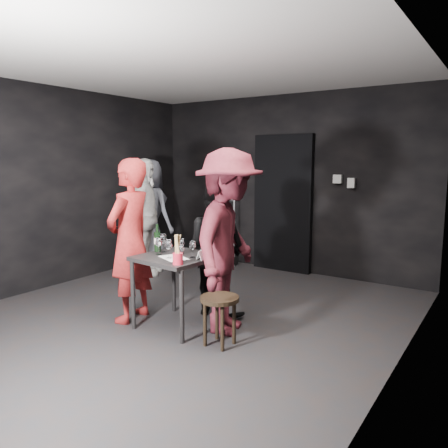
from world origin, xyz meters
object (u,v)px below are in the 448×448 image
Objects in this scene: woman_black at (217,249)px; bystander_grey at (148,204)px; tasting_table at (177,265)px; man_maroon at (228,221)px; hand_truck at (225,253)px; bystander_cream at (145,208)px; wine_bottle at (157,241)px; stool at (220,306)px; breadstick_cup at (178,250)px; server_red at (129,228)px.

woman_black is 0.73× the size of bystander_grey.
man_maroon reaches higher than tasting_table.
hand_truck is at bearing -51.69° from woman_black.
wine_bottle is (1.41, -1.28, -0.15)m from bystander_cream.
woman_black is (-0.51, 0.70, 0.36)m from stool.
tasting_table is 2.54× the size of wine_bottle.
hand_truck is 0.74× the size of woman_black.
hand_truck is 3.59× the size of breadstick_cup.
hand_truck is 2.33m from woman_black.
server_red is 6.85× the size of wine_bottle.
woman_black is at bearing 98.61° from breadstick_cup.
bystander_cream is (-2.36, 1.49, 0.64)m from stool.
bystander_grey is at bearing 144.26° from stool.
server_red is 1.00× the size of bystander_grey.
hand_truck is 2.73m from tasting_table.
breadstick_cup is at bearing 136.25° from man_maroon.
man_maroon is (0.51, 0.19, 0.48)m from tasting_table.
server_red is at bearing -166.91° from tasting_table.
wine_bottle is (0.23, 0.18, -0.15)m from server_red.
man_maroon is at bearing 98.43° from server_red.
tasting_table is 0.71m from stool.
bystander_cream is (-1.72, 1.33, 0.36)m from tasting_table.
server_red reaches higher than breadstick_cup.
stool is at bearing -13.47° from tasting_table.
hand_truck is 2.62m from wine_bottle.
man_maroon is (1.56, -2.29, 0.92)m from hand_truck.
woman_black is at bearing 149.55° from bystander_grey.
stool is 1.08m from wine_bottle.
breadstick_cup is at bearing 70.61° from server_red.
hand_truck is at bearing 122.76° from stool.
stool is 0.65m from breadstick_cup.
server_red is 1.37× the size of woman_black.
wine_bottle reaches higher than stool.
breadstick_cup is (1.30, -2.76, 0.68)m from hand_truck.
bystander_cream is at bearing 147.79° from stool.
bystander_cream is 2.55m from breadstick_cup.
breadstick_cup is at bearing -162.18° from stool.
bystander_grey is at bearing 43.26° from man_maroon.
breadstick_cup is (2.38, -2.12, -0.12)m from bystander_grey.
woman_black is (1.18, -1.94, 0.54)m from hand_truck.
bystander_cream is 6.87× the size of wine_bottle.
breadstick_cup is (0.25, -0.28, 0.24)m from tasting_table.
man_maroon reaches higher than server_red.
man_maroon reaches higher than breadstick_cup.
bystander_grey reaches higher than hand_truck.
breadstick_cup is (0.56, -0.33, 0.02)m from wine_bottle.
wine_bottle reaches higher than tasting_table.
man_maroon is 2.51m from bystander_cream.
server_red is 6.65× the size of breadstick_cup.
breadstick_cup is at bearing -30.77° from wine_bottle.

